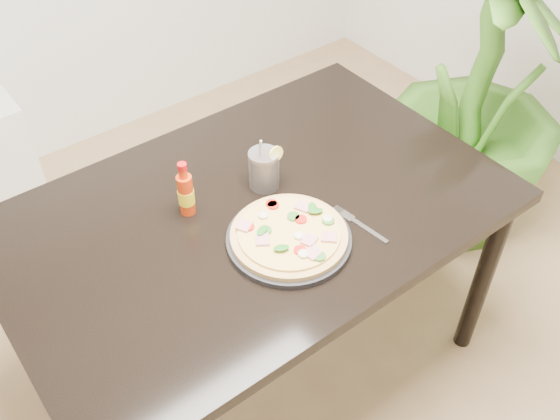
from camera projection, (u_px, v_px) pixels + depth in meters
room_shell at (443, 45)px, 0.72m from camera, size 4.50×4.50×4.50m
dining_table at (255, 228)px, 1.79m from camera, size 1.40×0.90×0.75m
plate at (289, 239)px, 1.63m from camera, size 0.33×0.33×0.02m
pizza at (289, 234)px, 1.62m from camera, size 0.31×0.31×0.03m
hot_sauce_bottle at (186, 193)px, 1.68m from camera, size 0.05×0.05×0.17m
cola_cup at (264, 170)px, 1.77m from camera, size 0.09×0.09×0.18m
fork at (358, 223)px, 1.68m from camera, size 0.04×0.19×0.00m
houseplant at (480, 95)px, 2.37m from camera, size 0.99×0.99×1.25m
plant_pot at (454, 196)px, 2.72m from camera, size 0.28×0.28×0.22m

